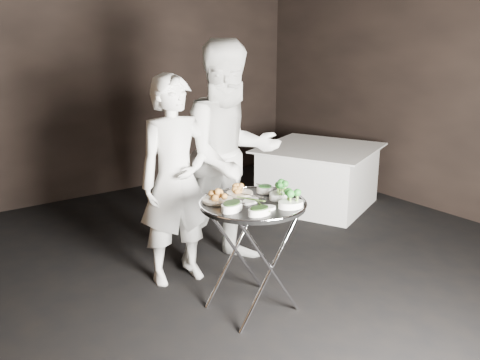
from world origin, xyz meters
TOP-DOWN VIEW (x-y plane):
  - floor at (0.00, 0.00)m, footprint 6.00×7.00m
  - wall_back at (0.00, 3.52)m, footprint 6.00×0.05m
  - tray_stand at (-0.03, 0.14)m, footprint 0.55×0.46m
  - serving_tray at (-0.03, 0.14)m, footprint 0.75×0.75m
  - potato_plate_a at (-0.21, 0.30)m, footprint 0.22×0.22m
  - potato_plate_b at (0.01, 0.34)m, footprint 0.19×0.19m
  - greens_bowl at (0.19, 0.27)m, footprint 0.13×0.13m
  - asparagus_plate_a at (-0.04, 0.15)m, footprint 0.19×0.15m
  - asparagus_plate_b at (-0.07, -0.03)m, footprint 0.21×0.15m
  - spinach_bowl_a at (-0.24, 0.09)m, footprint 0.22×0.19m
  - spinach_bowl_b at (-0.15, -0.09)m, footprint 0.17×0.11m
  - broccoli_bowl_a at (0.18, 0.09)m, footprint 0.20×0.16m
  - broccoli_bowl_b at (0.11, -0.10)m, footprint 0.21×0.17m
  - serving_utensils at (-0.01, 0.21)m, footprint 0.58×0.43m
  - waiter_left at (-0.21, 0.89)m, footprint 0.65×0.47m
  - waiter_right at (0.32, 0.89)m, footprint 1.01×0.84m
  - dining_table at (2.02, 1.56)m, footprint 1.22×1.22m

SIDE VIEW (x-z plane):
  - floor at x=0.00m, z-range -0.05..0.00m
  - dining_table at x=2.02m, z-range 0.00..0.70m
  - tray_stand at x=-0.03m, z-range 0.05..0.85m
  - serving_tray at x=-0.03m, z-range 0.79..0.83m
  - waiter_left at x=-0.21m, z-range 0.00..1.67m
  - asparagus_plate_a at x=-0.04m, z-range 0.82..0.85m
  - asparagus_plate_b at x=-0.07m, z-range 0.82..0.86m
  - potato_plate_b at x=0.01m, z-range 0.82..0.89m
  - spinach_bowl_b at x=-0.15m, z-range 0.82..0.89m
  - greens_bowl at x=0.19m, z-range 0.82..0.89m
  - broccoli_bowl_b at x=0.11m, z-range 0.82..0.89m
  - broccoli_bowl_a at x=0.18m, z-range 0.82..0.89m
  - potato_plate_a at x=-0.21m, z-range 0.82..0.90m
  - spinach_bowl_a at x=-0.24m, z-range 0.82..0.90m
  - serving_utensils at x=-0.01m, z-range 0.87..0.88m
  - waiter_right at x=0.32m, z-range 0.00..1.91m
  - wall_back at x=0.00m, z-range 0.00..3.00m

